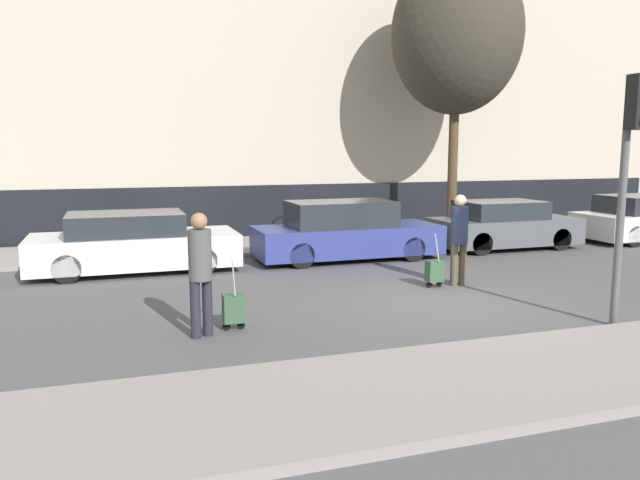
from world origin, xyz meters
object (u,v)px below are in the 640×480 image
(parked_car_0, at_px, (133,244))
(pedestrian_right, at_px, (459,234))
(parked_car_1, at_px, (346,233))
(traffic_light, at_px, (631,150))
(parked_bicycle, at_px, (300,227))
(parked_car_2, at_px, (503,226))
(trolley_left, at_px, (233,308))
(trolley_right, at_px, (435,271))
(bare_tree_near_crossing, at_px, (457,34))
(pedestrian_left, at_px, (200,266))

(parked_car_0, bearing_deg, pedestrian_right, -30.12)
(parked_car_1, height_order, traffic_light, traffic_light)
(parked_bicycle, bearing_deg, parked_car_2, -26.82)
(pedestrian_right, bearing_deg, trolley_left, -163.72)
(trolley_right, height_order, traffic_light, traffic_light)
(parked_car_2, height_order, trolley_right, parked_car_2)
(trolley_left, bearing_deg, traffic_light, -17.44)
(parked_car_2, height_order, pedestrian_right, pedestrian_right)
(bare_tree_near_crossing, bearing_deg, parked_bicycle, 169.14)
(pedestrian_left, bearing_deg, traffic_light, 143.90)
(parked_car_1, height_order, parked_car_2, parked_car_1)
(parked_car_0, relative_size, trolley_right, 4.17)
(trolley_right, distance_m, parked_bicycle, 6.33)
(parked_bicycle, bearing_deg, bare_tree_near_crossing, -10.86)
(parked_car_0, distance_m, traffic_light, 10.09)
(pedestrian_left, height_order, trolley_left, pedestrian_left)
(parked_car_1, relative_size, pedestrian_right, 2.50)
(parked_car_0, distance_m, pedestrian_left, 5.50)
(trolley_right, bearing_deg, parked_car_0, 147.35)
(parked_car_1, bearing_deg, pedestrian_right, -71.98)
(pedestrian_left, distance_m, trolley_right, 5.24)
(pedestrian_right, bearing_deg, traffic_light, -79.35)
(trolley_left, relative_size, pedestrian_right, 0.59)
(bare_tree_near_crossing, bearing_deg, trolley_right, -123.12)
(pedestrian_right, bearing_deg, pedestrian_left, -163.41)
(parked_car_1, height_order, bare_tree_near_crossing, bare_tree_near_crossing)
(parked_car_2, bearing_deg, pedestrian_right, -134.55)
(pedestrian_left, xyz_separation_m, trolley_left, (0.51, 0.20, -0.72))
(trolley_left, xyz_separation_m, traffic_light, (5.68, -1.79, 2.39))
(bare_tree_near_crossing, bearing_deg, trolley_left, -138.26)
(parked_car_0, xyz_separation_m, parked_car_1, (5.05, -0.13, 0.05))
(parked_car_1, distance_m, pedestrian_left, 6.82)
(parked_car_2, distance_m, traffic_light, 7.93)
(parked_car_2, height_order, bare_tree_near_crossing, bare_tree_near_crossing)
(parked_car_1, distance_m, trolley_left, 6.35)
(trolley_right, bearing_deg, parked_bicycle, 98.27)
(parked_car_1, bearing_deg, traffic_light, -74.50)
(parked_bicycle, bearing_deg, trolley_right, -81.73)
(parked_bicycle, bearing_deg, parked_car_0, -150.57)
(parked_car_2, bearing_deg, bare_tree_near_crossing, 110.36)
(pedestrian_right, height_order, parked_bicycle, pedestrian_right)
(parked_car_0, xyz_separation_m, trolley_left, (1.27, -5.22, -0.30))
(parked_car_0, distance_m, pedestrian_right, 7.15)
(parked_car_2, bearing_deg, pedestrian_left, -148.55)
(pedestrian_left, xyz_separation_m, pedestrian_right, (5.41, 1.85, -0.00))
(parked_car_2, bearing_deg, trolley_right, -138.42)
(parked_car_0, relative_size, pedestrian_right, 2.45)
(pedestrian_left, height_order, traffic_light, traffic_light)
(parked_car_1, relative_size, parked_car_2, 1.15)
(parked_car_0, height_order, trolley_left, parked_car_0)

